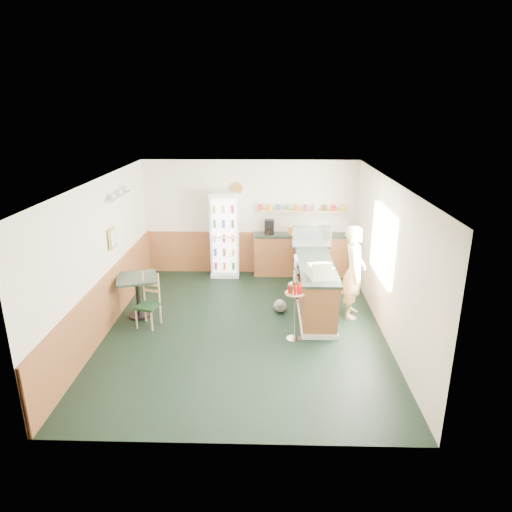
{
  "coord_description": "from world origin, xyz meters",
  "views": [
    {
      "loc": [
        0.43,
        -7.5,
        3.92
      ],
      "look_at": [
        0.2,
        0.6,
        1.2
      ],
      "focal_mm": 32.0,
      "sensor_mm": 36.0,
      "label": 1
    }
  ],
  "objects_px": {
    "drinks_fridge": "(225,235)",
    "condiment_stand": "(294,302)",
    "cash_register": "(321,272)",
    "cafe_chair": "(148,298)",
    "shopkeeper": "(354,272)",
    "display_case": "(312,236)",
    "cafe_table": "(137,289)"
  },
  "relations": [
    {
      "from": "drinks_fridge",
      "to": "cash_register",
      "type": "height_order",
      "value": "drinks_fridge"
    },
    {
      "from": "drinks_fridge",
      "to": "condiment_stand",
      "type": "height_order",
      "value": "drinks_fridge"
    },
    {
      "from": "drinks_fridge",
      "to": "shopkeeper",
      "type": "height_order",
      "value": "drinks_fridge"
    },
    {
      "from": "shopkeeper",
      "to": "cafe_chair",
      "type": "height_order",
      "value": "shopkeeper"
    },
    {
      "from": "shopkeeper",
      "to": "condiment_stand",
      "type": "distance_m",
      "value": 1.54
    },
    {
      "from": "drinks_fridge",
      "to": "cafe_chair",
      "type": "relative_size",
      "value": 2.01
    },
    {
      "from": "drinks_fridge",
      "to": "condiment_stand",
      "type": "xyz_separation_m",
      "value": [
        1.47,
        -3.13,
        -0.29
      ]
    },
    {
      "from": "shopkeeper",
      "to": "cafe_table",
      "type": "xyz_separation_m",
      "value": [
        -4.1,
        -0.15,
        -0.33
      ]
    },
    {
      "from": "display_case",
      "to": "cafe_chair",
      "type": "relative_size",
      "value": 0.82
    },
    {
      "from": "shopkeeper",
      "to": "cash_register",
      "type": "bearing_deg",
      "value": 142.55
    },
    {
      "from": "drinks_fridge",
      "to": "condiment_stand",
      "type": "distance_m",
      "value": 3.47
    },
    {
      "from": "drinks_fridge",
      "to": "display_case",
      "type": "xyz_separation_m",
      "value": [
        1.94,
        -0.89,
        0.24
      ]
    },
    {
      "from": "display_case",
      "to": "cafe_chair",
      "type": "xyz_separation_m",
      "value": [
        -3.12,
        -1.72,
        -0.72
      ]
    },
    {
      "from": "condiment_stand",
      "to": "drinks_fridge",
      "type": "bearing_deg",
      "value": 115.2
    },
    {
      "from": "display_case",
      "to": "cafe_table",
      "type": "bearing_deg",
      "value": -157.53
    },
    {
      "from": "cash_register",
      "to": "condiment_stand",
      "type": "relative_size",
      "value": 0.4
    },
    {
      "from": "cafe_chair",
      "to": "drinks_fridge",
      "type": "bearing_deg",
      "value": 81.55
    },
    {
      "from": "cafe_table",
      "to": "cafe_chair",
      "type": "xyz_separation_m",
      "value": [
        0.28,
        -0.32,
        -0.05
      ]
    },
    {
      "from": "cash_register",
      "to": "cafe_table",
      "type": "height_order",
      "value": "cash_register"
    },
    {
      "from": "drinks_fridge",
      "to": "condiment_stand",
      "type": "relative_size",
      "value": 1.94
    },
    {
      "from": "cash_register",
      "to": "cafe_chair",
      "type": "xyz_separation_m",
      "value": [
        -3.12,
        0.13,
        -0.6
      ]
    },
    {
      "from": "drinks_fridge",
      "to": "cafe_table",
      "type": "xyz_separation_m",
      "value": [
        -1.46,
        -2.3,
        -0.43
      ]
    },
    {
      "from": "drinks_fridge",
      "to": "cash_register",
      "type": "bearing_deg",
      "value": -54.81
    },
    {
      "from": "display_case",
      "to": "condiment_stand",
      "type": "bearing_deg",
      "value": -101.76
    },
    {
      "from": "cafe_table",
      "to": "cafe_chair",
      "type": "bearing_deg",
      "value": -48.14
    },
    {
      "from": "shopkeeper",
      "to": "condiment_stand",
      "type": "height_order",
      "value": "shopkeeper"
    },
    {
      "from": "shopkeeper",
      "to": "cafe_chair",
      "type": "xyz_separation_m",
      "value": [
        -3.82,
        -0.47,
        -0.38
      ]
    },
    {
      "from": "cash_register",
      "to": "cafe_chair",
      "type": "height_order",
      "value": "cash_register"
    },
    {
      "from": "shopkeeper",
      "to": "drinks_fridge",
      "type": "bearing_deg",
      "value": 62.75
    },
    {
      "from": "display_case",
      "to": "shopkeeper",
      "type": "height_order",
      "value": "shopkeeper"
    },
    {
      "from": "condiment_stand",
      "to": "shopkeeper",
      "type": "bearing_deg",
      "value": 40.15
    },
    {
      "from": "cash_register",
      "to": "cafe_table",
      "type": "bearing_deg",
      "value": 161.7
    }
  ]
}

